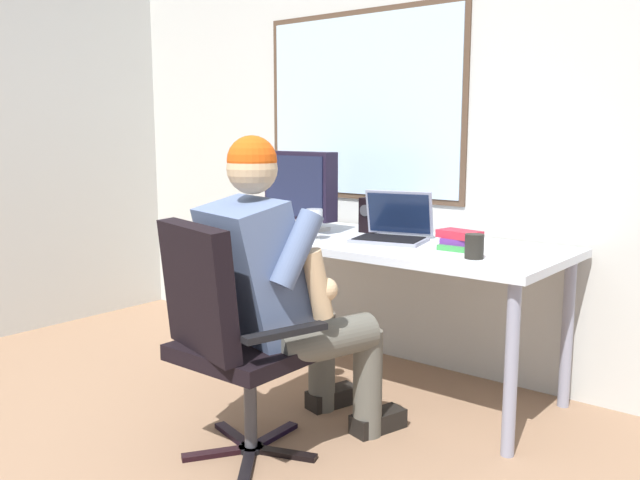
{
  "coord_description": "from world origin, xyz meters",
  "views": [
    {
      "loc": [
        1.72,
        -0.81,
        1.24
      ],
      "look_at": [
        -0.07,
        1.4,
        0.78
      ],
      "focal_mm": 37.93,
      "sensor_mm": 36.0,
      "label": 1
    }
  ],
  "objects": [
    {
      "name": "coffee_mug",
      "position": [
        0.51,
        1.68,
        0.78
      ],
      "size": [
        0.08,
        0.08,
        0.1
      ],
      "color": "black",
      "rests_on": "desk"
    },
    {
      "name": "wine_glass",
      "position": [
        -0.3,
        1.65,
        0.83
      ],
      "size": [
        0.08,
        0.08,
        0.15
      ],
      "color": "silver",
      "rests_on": "desk"
    },
    {
      "name": "desk",
      "position": [
        -0.11,
        1.85,
        0.66
      ],
      "size": [
        1.84,
        0.74,
        0.73
      ],
      "color": "gray",
      "rests_on": "ground"
    },
    {
      "name": "laptop",
      "position": [
        -0.0,
        1.88,
        0.79
      ],
      "size": [
        0.39,
        0.36,
        0.23
      ],
      "color": "gray",
      "rests_on": "desk"
    },
    {
      "name": "wall_rear",
      "position": [
        -0.02,
        2.28,
        1.44
      ],
      "size": [
        4.68,
        0.08,
        2.89
      ],
      "color": "beige",
      "rests_on": "ground"
    },
    {
      "name": "crt_monitor",
      "position": [
        -0.56,
        1.84,
        0.95
      ],
      "size": [
        0.45,
        0.21,
        0.41
      ],
      "color": "beige",
      "rests_on": "desk"
    },
    {
      "name": "office_chair",
      "position": [
        -0.08,
        0.86,
        0.52
      ],
      "size": [
        0.63,
        0.58,
        0.91
      ],
      "color": "black",
      "rests_on": "ground"
    },
    {
      "name": "book_stack",
      "position": [
        0.36,
        1.84,
        0.77
      ],
      "size": [
        0.2,
        0.15,
        0.08
      ],
      "color": "#358A40",
      "rests_on": "desk"
    },
    {
      "name": "person_seated",
      "position": [
        -0.02,
        1.1,
        0.63
      ],
      "size": [
        0.63,
        0.86,
        1.22
      ],
      "color": "#545249",
      "rests_on": "ground"
    },
    {
      "name": "desk_speaker",
      "position": [
        -0.24,
        2.01,
        0.82
      ],
      "size": [
        0.09,
        0.08,
        0.18
      ],
      "color": "black",
      "rests_on": "desk"
    }
  ]
}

